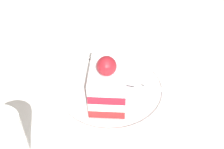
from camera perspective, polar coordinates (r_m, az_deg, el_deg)
The scene contains 6 objects.
ground_plane at distance 0.53m, azimuth -0.33°, elevation -3.80°, with size 2.40×2.40×0.00m, color silver.
dessert_plate at distance 0.52m, azimuth -0.00°, elevation -3.27°, with size 0.22×0.22×0.02m.
cake_slice at distance 0.47m, azimuth -1.29°, elevation -1.13°, with size 0.06×0.10×0.10m.
whipped_cream_dollop at distance 0.55m, azimuth 0.53°, elevation 3.73°, with size 0.03×0.03×0.04m, color white.
fork at distance 0.51m, azimuth 7.48°, elevation -2.85°, with size 0.12×0.03×0.00m.
drink_glass_near at distance 0.44m, azimuth -20.48°, elevation -12.28°, with size 0.06×0.06×0.08m.
Camera 1 is at (-0.05, 0.36, 0.38)m, focal length 46.77 mm.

